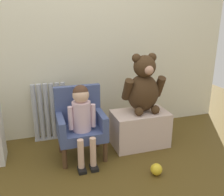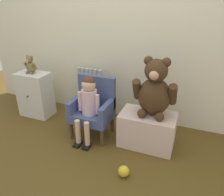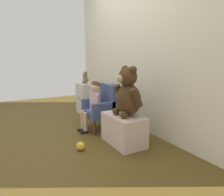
# 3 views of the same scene
# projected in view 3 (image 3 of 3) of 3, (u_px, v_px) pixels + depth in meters

# --- Properties ---
(ground_plane) EXTENTS (6.00, 6.00, 0.00)m
(ground_plane) POSITION_uv_depth(u_px,v_px,m) (65.00, 136.00, 2.77)
(ground_plane) COLOR #4F3C16
(back_wall) EXTENTS (3.80, 0.05, 2.40)m
(back_wall) POSITION_uv_depth(u_px,v_px,m) (133.00, 49.00, 3.08)
(back_wall) COLOR beige
(back_wall) RESTS_ON ground_plane
(radiator) EXTENTS (0.37, 0.05, 0.64)m
(radiator) POSITION_uv_depth(u_px,v_px,m) (116.00, 102.00, 3.43)
(radiator) COLOR #ABAFB9
(radiator) RESTS_ON ground_plane
(small_dresser) EXTENTS (0.42, 0.29, 0.59)m
(small_dresser) POSITION_uv_depth(u_px,v_px,m) (86.00, 99.00, 3.86)
(small_dresser) COLOR silver
(small_dresser) RESTS_ON ground_plane
(child_armchair) EXTENTS (0.45, 0.36, 0.68)m
(child_armchair) POSITION_uv_depth(u_px,v_px,m) (101.00, 107.00, 3.00)
(child_armchair) COLOR #414F7D
(child_armchair) RESTS_ON ground_plane
(child_figure) EXTENTS (0.25, 0.35, 0.74)m
(child_figure) POSITION_uv_depth(u_px,v_px,m) (94.00, 98.00, 2.92)
(child_figure) COLOR beige
(child_figure) RESTS_ON ground_plane
(low_bench) EXTENTS (0.58, 0.35, 0.37)m
(low_bench) POSITION_uv_depth(u_px,v_px,m) (124.00, 129.00, 2.49)
(low_bench) COLOR beige
(low_bench) RESTS_ON ground_plane
(large_teddy_bear) EXTENTS (0.44, 0.31, 0.60)m
(large_teddy_bear) POSITION_uv_depth(u_px,v_px,m) (128.00, 94.00, 2.39)
(large_teddy_bear) COLOR #3F2A17
(large_teddy_bear) RESTS_ON low_bench
(small_teddy_bear) EXTENTS (0.17, 0.12, 0.23)m
(small_teddy_bear) POSITION_uv_depth(u_px,v_px,m) (85.00, 78.00, 3.79)
(small_teddy_bear) COLOR brown
(small_teddy_bear) RESTS_ON small_dresser
(toy_ball) EXTENTS (0.10, 0.10, 0.10)m
(toy_ball) POSITION_uv_depth(u_px,v_px,m) (81.00, 146.00, 2.32)
(toy_ball) COLOR gold
(toy_ball) RESTS_ON ground_plane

